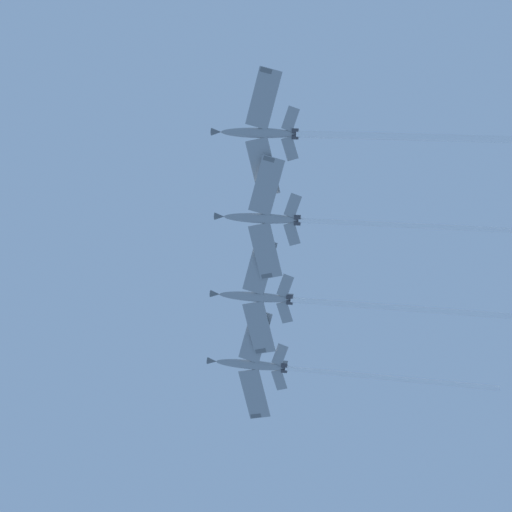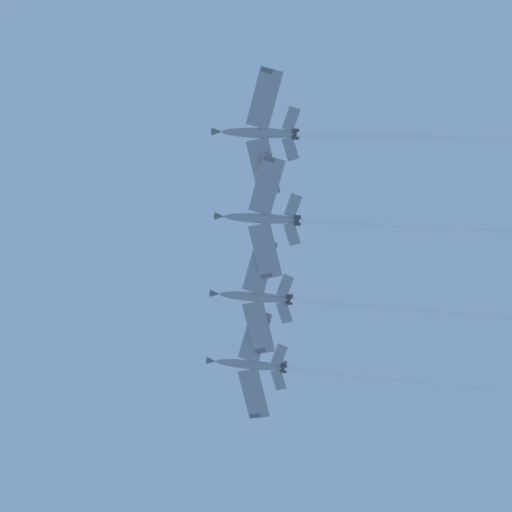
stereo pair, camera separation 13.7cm
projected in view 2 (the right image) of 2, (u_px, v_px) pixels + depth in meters
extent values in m
ellipsoid|color=gray|center=(259.00, 133.00, 109.82)|extent=(10.12, 9.13, 3.61)
cone|color=#595E60|center=(217.00, 132.00, 111.02)|extent=(2.14, 2.09, 1.48)
ellipsoid|color=black|center=(246.00, 132.00, 110.76)|extent=(2.86, 2.67, 1.41)
cube|color=gray|center=(264.00, 98.00, 108.23)|extent=(9.43, 8.08, 0.88)
cube|color=#595E60|center=(267.00, 71.00, 107.24)|extent=(1.60, 1.87, 0.46)
cube|color=gray|center=(263.00, 167.00, 110.93)|extent=(7.28, 9.64, 0.88)
cube|color=#595E60|center=(265.00, 193.00, 112.03)|extent=(1.91, 1.44, 0.46)
cube|color=gray|center=(291.00, 119.00, 108.34)|extent=(4.01, 3.39, 0.50)
cube|color=gray|center=(290.00, 149.00, 109.50)|extent=(3.07, 4.02, 0.50)
cube|color=#595E60|center=(291.00, 133.00, 110.28)|extent=(2.29, 2.03, 3.20)
cylinder|color=#38383D|center=(296.00, 131.00, 108.56)|extent=(1.38, 1.35, 0.98)
cylinder|color=#38383D|center=(296.00, 137.00, 108.79)|extent=(1.38, 1.35, 0.98)
cylinder|color=white|center=(434.00, 138.00, 104.96)|extent=(31.20, 27.44, 8.85)
ellipsoid|color=gray|center=(261.00, 218.00, 111.86)|extent=(10.10, 9.18, 3.28)
cone|color=#595E60|center=(220.00, 216.00, 112.88)|extent=(2.12, 2.07, 1.44)
ellipsoid|color=black|center=(249.00, 217.00, 112.75)|extent=(2.84, 2.67, 1.34)
cube|color=gray|center=(267.00, 185.00, 110.29)|extent=(9.44, 8.06, 0.78)
cube|color=#595E60|center=(269.00, 159.00, 109.32)|extent=(1.60, 1.88, 0.41)
cube|color=gray|center=(265.00, 251.00, 113.00)|extent=(7.33, 9.64, 0.78)
cube|color=#595E60|center=(267.00, 276.00, 114.11)|extent=(1.92, 1.45, 0.41)
cube|color=gray|center=(293.00, 206.00, 110.52)|extent=(4.02, 3.38, 0.45)
cube|color=gray|center=(292.00, 234.00, 111.68)|extent=(3.08, 4.02, 0.45)
cube|color=#595E60|center=(292.00, 218.00, 112.47)|extent=(2.23, 2.00, 3.15)
cylinder|color=#38383D|center=(298.00, 218.00, 110.77)|extent=(1.37, 1.34, 0.95)
cylinder|color=#38383D|center=(297.00, 223.00, 111.00)|extent=(1.37, 1.34, 0.95)
cylinder|color=white|center=(429.00, 227.00, 107.83)|extent=(30.19, 26.76, 7.26)
ellipsoid|color=gray|center=(255.00, 297.00, 115.81)|extent=(10.10, 9.14, 3.71)
cone|color=#595E60|center=(215.00, 294.00, 117.06)|extent=(2.15, 2.09, 1.49)
ellipsoid|color=black|center=(243.00, 295.00, 116.77)|extent=(2.86, 2.68, 1.44)
cube|color=gray|center=(260.00, 266.00, 114.21)|extent=(9.43, 8.06, 0.91)
cube|color=#595E60|center=(262.00, 241.00, 113.22)|extent=(1.59, 1.87, 0.47)
cube|color=gray|center=(259.00, 328.00, 116.91)|extent=(7.30, 9.63, 0.91)
cube|color=#595E60|center=(260.00, 351.00, 118.01)|extent=(1.91, 1.44, 0.47)
cube|color=gray|center=(285.00, 286.00, 114.29)|extent=(4.01, 3.38, 0.51)
cube|color=gray|center=(284.00, 313.00, 115.45)|extent=(3.07, 4.02, 0.51)
cube|color=#595E60|center=(285.00, 297.00, 116.23)|extent=(2.30, 2.05, 3.22)
cylinder|color=#38383D|center=(290.00, 297.00, 114.51)|extent=(1.38, 1.35, 0.98)
cylinder|color=#38383D|center=(289.00, 302.00, 114.74)|extent=(1.38, 1.35, 0.98)
cylinder|color=white|center=(420.00, 310.00, 110.74)|extent=(30.95, 27.34, 9.06)
ellipsoid|color=gray|center=(250.00, 365.00, 119.61)|extent=(10.08, 9.17, 3.65)
cone|color=#595E60|center=(211.00, 361.00, 120.83)|extent=(2.14, 2.09, 1.49)
ellipsoid|color=black|center=(239.00, 362.00, 120.56)|extent=(2.85, 2.68, 1.42)
cube|color=gray|center=(255.00, 336.00, 118.02)|extent=(9.44, 8.04, 0.89)
cube|color=#595E60|center=(257.00, 313.00, 117.03)|extent=(1.59, 1.87, 0.47)
cube|color=gray|center=(254.00, 394.00, 120.72)|extent=(7.32, 9.63, 0.89)
cube|color=#595E60|center=(255.00, 416.00, 121.82)|extent=(1.91, 1.45, 0.47)
cube|color=gray|center=(279.00, 355.00, 118.12)|extent=(4.01, 3.38, 0.50)
cube|color=gray|center=(279.00, 380.00, 119.28)|extent=(3.08, 4.02, 0.50)
cube|color=#595E60|center=(279.00, 364.00, 120.06)|extent=(2.29, 2.05, 3.21)
cylinder|color=#38383D|center=(284.00, 366.00, 118.34)|extent=(1.38, 1.35, 0.98)
cylinder|color=#38383D|center=(284.00, 371.00, 118.57)|extent=(1.38, 1.35, 0.98)
cylinder|color=white|center=(389.00, 379.00, 115.29)|extent=(25.96, 23.09, 7.49)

